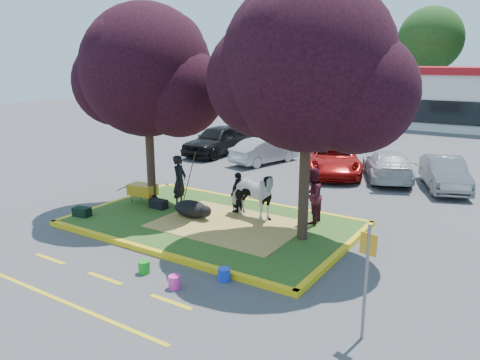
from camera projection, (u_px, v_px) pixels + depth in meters
The scene contains 32 objects.
ground at pixel (212, 226), 14.17m from camera, with size 90.00×90.00×0.00m, color #424244.
median_island at pixel (212, 223), 14.16m from camera, with size 8.00×5.00×0.15m, color #284E18.
curb_near at pixel (153, 252), 12.05m from camera, with size 8.30×0.16×0.15m, color yellow.
curb_far at pixel (256, 202), 16.26m from camera, with size 8.30×0.16×0.15m, color yellow.
curb_left at pixel (118, 202), 16.30m from camera, with size 0.16×5.30×0.15m, color yellow.
curb_right at pixel (340, 253), 12.02m from camera, with size 0.16×5.30×0.15m, color yellow.
straw_bedding at pixel (228, 225), 13.82m from camera, with size 4.20×3.00×0.01m, color tan.
tree_purple_left at pixel (147, 77), 14.86m from camera, with size 5.06×4.20×6.51m.
tree_purple_right at pixel (308, 73), 11.66m from camera, with size 5.30×4.40×6.82m.
fire_lane_stripe_a at pixel (50, 259), 11.80m from camera, with size 1.10×0.12×0.01m, color yellow.
fire_lane_stripe_b at pixel (105, 278), 10.75m from camera, with size 1.10×0.12×0.01m, color yellow.
fire_lane_stripe_c at pixel (171, 302), 9.70m from camera, with size 1.10×0.12×0.01m, color yellow.
fire_lane_long at pixel (60, 300), 9.78m from camera, with size 6.00×0.10×0.01m, color yellow.
retail_building at pixel (451, 96), 35.36m from camera, with size 20.40×8.40×4.40m.
treeline at pixel (467, 28), 42.24m from camera, with size 46.58×7.80×14.63m.
cow at pixel (251, 195), 14.17m from camera, with size 0.82×1.80×1.52m, color white.
calf at pixel (191, 209), 14.46m from camera, with size 1.21×0.69×0.52m, color black.
handler at pixel (180, 181), 15.42m from camera, with size 0.63×0.41×1.72m, color black.
visitor_a at pixel (311, 196), 13.80m from camera, with size 0.82×0.64×1.69m, color #47141F.
visitor_b at pixel (239, 192), 14.80m from camera, with size 0.77×0.32×1.32m, color black.
wheelbarrow at pixel (143, 190), 15.91m from camera, with size 1.68×0.66×0.63m.
gear_bag_dark at pixel (159, 204), 15.34m from camera, with size 0.58×0.31×0.29m, color black.
gear_bag_green at pixel (82, 212), 14.57m from camera, with size 0.52×0.32×0.28m, color black.
sign_post at pixel (366, 271), 8.10m from camera, with size 0.30×0.08×2.17m.
bucket_green at pixel (144, 267), 10.99m from camera, with size 0.28×0.28×0.30m, color #17971E.
bucket_pink at pixel (174, 282), 10.26m from camera, with size 0.27×0.27×0.29m, color #E933A0.
bucket_blue at pixel (224, 275), 10.61m from camera, with size 0.28×0.28×0.30m, color blue.
car_black at pixel (218, 140), 24.73m from camera, with size 1.85×4.60×1.57m, color black.
car_silver at pixel (265, 151), 22.69m from camera, with size 1.28×3.68×1.21m, color #A9ADB1.
car_red at pixel (333, 159), 20.57m from camera, with size 2.22×4.81×1.34m, color #AA100E.
car_white at pixel (388, 165), 19.59m from camera, with size 1.71×4.20×1.22m, color silver.
car_grey at pixel (445, 174), 18.08m from camera, with size 1.32×3.78×1.25m, color slate.
Camera 1 is at (7.96, -10.80, 4.87)m, focal length 35.00 mm.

